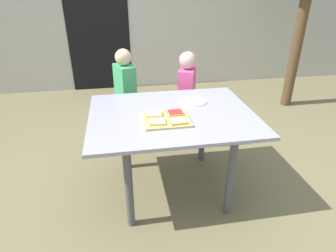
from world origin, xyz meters
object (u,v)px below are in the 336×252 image
plate_white_right (194,101)px  pizza_slice_far_right (175,113)px  child_right (187,95)px  pizza_slice_near_left (157,122)px  pizza_slice_near_right (178,121)px  cutting_board (167,119)px  dining_table (172,124)px  pizza_slice_far_left (154,114)px  child_left (126,93)px

plate_white_right → pizza_slice_far_right: bearing=-130.3°
child_right → pizza_slice_near_left: bearing=-115.5°
pizza_slice_near_right → child_right: size_ratio=0.12×
cutting_board → child_right: child_right is taller
plate_white_right → cutting_board: bearing=-132.6°
dining_table → pizza_slice_near_right: bearing=-88.2°
pizza_slice_near_right → pizza_slice_far_left: bearing=136.1°
pizza_slice_near_right → plate_white_right: bearing=60.6°
pizza_slice_near_left → child_left: bearing=100.4°
pizza_slice_near_left → child_right: size_ratio=0.12×
pizza_slice_far_right → plate_white_right: bearing=49.7°
pizza_slice_far_left → child_left: size_ratio=0.12×
pizza_slice_far_left → plate_white_right: pizza_slice_far_left is taller
pizza_slice_far_right → pizza_slice_far_left: 0.15m
pizza_slice_far_left → child_right: size_ratio=0.13×
cutting_board → plate_white_right: bearing=47.4°
pizza_slice_near_left → dining_table: bearing=51.9°
pizza_slice_far_left → child_right: (0.41, 0.74, -0.16)m
cutting_board → pizza_slice_far_left: (-0.08, 0.06, 0.02)m
dining_table → pizza_slice_far_right: 0.12m
plate_white_right → pizza_slice_far_left: bearing=-146.3°
dining_table → child_left: bearing=111.2°
dining_table → plate_white_right: bearing=41.2°
cutting_board → pizza_slice_far_right: 0.10m
pizza_slice_far_right → child_right: child_right is taller
plate_white_right → child_right: size_ratio=0.21×
pizza_slice_near_left → pizza_slice_far_left: bearing=91.6°
plate_white_right → child_left: child_left is taller
cutting_board → dining_table: bearing=61.7°
cutting_board → pizza_slice_near_left: 0.10m
pizza_slice_near_right → pizza_slice_near_left: bearing=174.3°
child_right → cutting_board: bearing=-112.8°
pizza_slice_near_left → child_left: 1.00m
pizza_slice_near_right → child_left: 1.05m
cutting_board → pizza_slice_far_right: (0.08, 0.06, 0.02)m
cutting_board → pizza_slice_near_right: 0.10m
pizza_slice_far_right → child_left: (-0.33, 0.85, -0.14)m
pizza_slice_far_left → pizza_slice_near_left: same height
dining_table → cutting_board: 0.16m
cutting_board → plate_white_right: (0.27, 0.30, -0.00)m
pizza_slice_far_right → pizza_slice_far_left: same height
pizza_slice_near_right → child_left: (-0.32, 0.99, -0.14)m
child_left → child_right: bearing=-11.0°
child_left → pizza_slice_near_left: bearing=-79.6°
plate_white_right → pizza_slice_near_left: bearing=-134.2°
pizza_slice_far_right → child_right: bearing=70.5°
pizza_slice_near_right → plate_white_right: pizza_slice_near_right is taller
pizza_slice_far_right → child_left: child_left is taller
dining_table → plate_white_right: (0.21, 0.19, 0.09)m
dining_table → cutting_board: (-0.06, -0.11, 0.09)m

